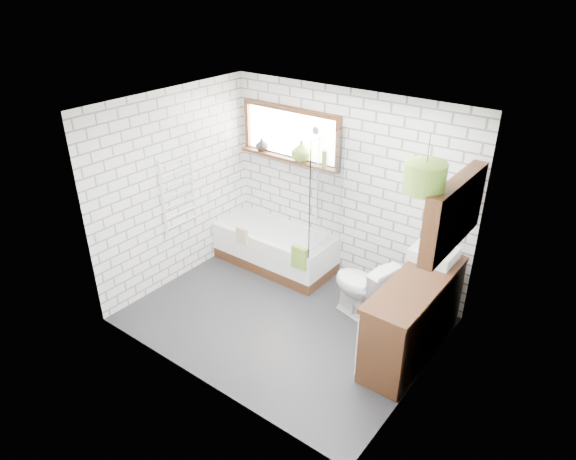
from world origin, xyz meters
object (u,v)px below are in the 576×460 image
Objects in this scene: bathtub at (275,247)px; pendant at (425,178)px; basin at (434,254)px; toilet at (363,288)px; vanity at (414,317)px.

pendant reaches higher than bathtub.
toilet is at bearing -157.37° from basin.
bathtub is 1.06× the size of vanity.
vanity reaches higher than bathtub.
vanity is at bearing 91.07° from pendant.
vanity is (2.30, -0.54, 0.18)m from bathtub.
bathtub is 3.65× the size of basin.
toilet is 2.19× the size of pendant.
basin is at bearing -0.95° from bathtub.
vanity is 0.72m from basin.
basin is 1.34m from pendant.
vanity is at bearing -83.16° from basin.
vanity is 1.66m from pendant.
toilet is (-0.68, -0.28, -0.56)m from basin.
toilet is (-0.74, 0.22, -0.04)m from vanity.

